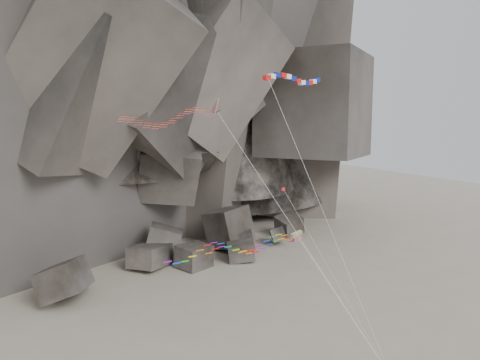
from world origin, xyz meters
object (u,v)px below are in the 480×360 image
parafoil_kite (231,247)px  banner_kite (295,81)px  pennant_kite (307,231)px  delta_kite (165,117)px

parafoil_kite → banner_kite: bearing=9.2°
pennant_kite → parafoil_kite: bearing=163.3°
delta_kite → parafoil_kite: (4.09, -5.02, -11.81)m
parafoil_kite → pennant_kite: (8.66, -0.53, 0.39)m
delta_kite → parafoil_kite: bearing=-34.8°
pennant_kite → delta_kite: bearing=143.3°
delta_kite → banner_kite: 14.72m
parafoil_kite → pennant_kite: pennant_kite is taller
delta_kite → pennant_kite: size_ratio=1.53×
banner_kite → pennant_kite: bearing=-120.7°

